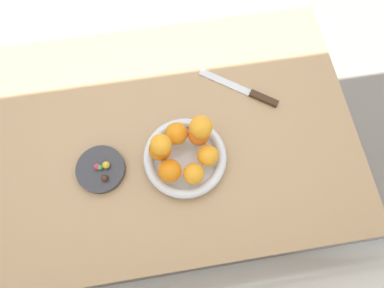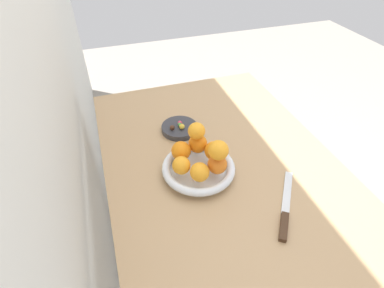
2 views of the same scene
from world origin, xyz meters
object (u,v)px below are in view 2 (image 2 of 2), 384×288
object	(u,v)px
dining_table	(219,178)
candy_dish	(179,128)
fruit_bowl	(199,169)
orange_2	(181,151)
orange_5	(217,164)
orange_1	(198,144)
orange_0	(214,151)
knife	(285,209)
orange_7	(218,150)
candy_ball_1	(182,127)
orange_4	(200,172)
orange_3	(181,165)
candy_ball_2	(172,127)
candy_ball_0	(180,125)
orange_6	(197,131)
candy_ball_3	(180,123)

from	to	relation	value
dining_table	candy_dish	size ratio (longest dim) A/B	8.17
fruit_bowl	orange_2	world-z (taller)	orange_2
orange_5	orange_1	bearing A→B (deg)	12.80
orange_0	orange_2	bearing A→B (deg)	72.16
knife	orange_7	bearing A→B (deg)	41.25
orange_7	candy_ball_1	distance (m)	0.28
orange_4	orange_3	bearing A→B (deg)	43.63
orange_3	candy_ball_2	bearing A→B (deg)	-8.25
dining_table	candy_ball_1	world-z (taller)	candy_ball_1
orange_1	candy_ball_0	distance (m)	0.18
orange_1	knife	distance (m)	0.33
orange_6	candy_ball_0	bearing A→B (deg)	1.60
orange_5	orange_4	bearing A→B (deg)	102.70
fruit_bowl	knife	distance (m)	0.28
orange_4	orange_5	xyz separation A→B (m)	(0.01, -0.06, 0.00)
candy_ball_1	candy_ball_3	size ratio (longest dim) A/B	1.17
orange_2	candy_ball_3	world-z (taller)	orange_2
orange_4	orange_5	distance (m)	0.06
orange_0	candy_ball_3	xyz separation A→B (m)	(0.23, 0.05, -0.04)
orange_3	orange_4	bearing A→B (deg)	-136.37
orange_3	orange_5	size ratio (longest dim) A/B	0.94
candy_ball_0	orange_2	bearing A→B (deg)	165.35
candy_dish	knife	size ratio (longest dim) A/B	0.60
orange_4	candy_ball_0	distance (m)	0.30
orange_3	orange_7	distance (m)	0.12
orange_3	orange_4	distance (m)	0.06
orange_7	candy_ball_3	size ratio (longest dim) A/B	3.38
candy_dish	candy_ball_2	world-z (taller)	candy_ball_2
orange_5	candy_ball_3	size ratio (longest dim) A/B	3.39
orange_1	candy_ball_2	bearing A→B (deg)	15.26
fruit_bowl	candy_ball_1	distance (m)	0.22
orange_7	knife	world-z (taller)	orange_7
orange_0	orange_5	size ratio (longest dim) A/B	1.04
fruit_bowl	orange_0	xyz separation A→B (m)	(0.01, -0.06, 0.05)
orange_6	candy_ball_2	distance (m)	0.20
orange_4	orange_5	world-z (taller)	orange_5
candy_ball_0	orange_3	bearing A→B (deg)	165.09
orange_6	candy_ball_3	size ratio (longest dim) A/B	3.10
orange_1	candy_ball_0	xyz separation A→B (m)	(0.17, 0.01, -0.04)
orange_4	candy_ball_1	size ratio (longest dim) A/B	2.82
orange_7	candy_ball_0	distance (m)	0.30
orange_0	orange_4	xyz separation A→B (m)	(-0.07, 0.07, -0.00)
dining_table	orange_4	distance (m)	0.21
orange_5	candy_ball_2	distance (m)	0.28
orange_5	candy_ball_3	distance (m)	0.29
fruit_bowl	orange_3	distance (m)	0.08
candy_ball_0	knife	bearing A→B (deg)	-158.08
knife	orange_6	bearing A→B (deg)	32.99
orange_4	orange_0	bearing A→B (deg)	-45.38
orange_0	dining_table	bearing A→B (deg)	-55.59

